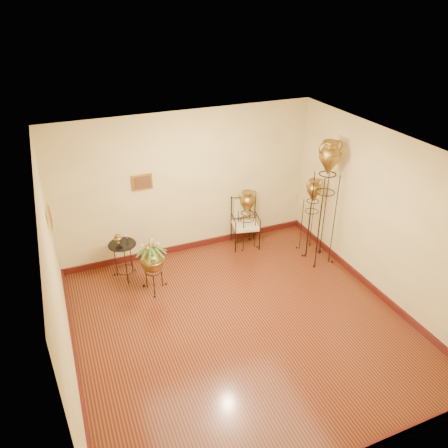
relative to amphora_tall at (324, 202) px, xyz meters
name	(u,v)px	position (x,y,z in m)	size (l,w,h in m)	color
ground	(241,325)	(-2.15, -1.14, -1.23)	(5.00, 5.00, 0.00)	#5F2F16
room_shell	(243,229)	(-2.16, -1.13, 0.50)	(5.02, 5.02, 2.81)	beige
amphora_tall	(324,202)	(0.00, 0.00, 0.00)	(0.53, 0.53, 2.41)	black
amphora_mid	(311,216)	(0.00, 0.35, -0.44)	(0.40, 0.40, 1.56)	black
amphora_short	(247,219)	(-1.05, 1.01, -0.62)	(0.40, 0.40, 1.23)	black
planter_urn	(152,259)	(-3.17, 0.28, -0.60)	(0.74, 0.74, 1.12)	black
armchair	(245,224)	(-1.08, 1.01, -0.73)	(0.66, 0.63, 1.01)	black
side_table	(124,259)	(-3.56, 0.86, -0.87)	(0.54, 0.54, 0.88)	black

